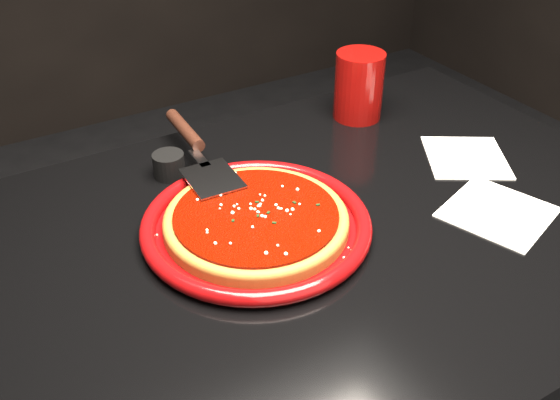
# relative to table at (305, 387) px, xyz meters

# --- Properties ---
(table) EXTENTS (1.20, 0.80, 0.75)m
(table) POSITION_rel_table_xyz_m (0.00, 0.00, 0.00)
(table) COLOR black
(table) RESTS_ON floor
(plate) EXTENTS (0.47, 0.47, 0.03)m
(plate) POSITION_rel_table_xyz_m (-0.07, 0.04, 0.39)
(plate) COLOR #6F0607
(plate) RESTS_ON table
(pizza_crust) EXTENTS (0.38, 0.38, 0.01)m
(pizza_crust) POSITION_rel_table_xyz_m (-0.07, 0.04, 0.39)
(pizza_crust) COLOR brown
(pizza_crust) RESTS_ON plate
(pizza_crust_rim) EXTENTS (0.38, 0.38, 0.02)m
(pizza_crust_rim) POSITION_rel_table_xyz_m (-0.07, 0.04, 0.40)
(pizza_crust_rim) COLOR brown
(pizza_crust_rim) RESTS_ON plate
(pizza_sauce) EXTENTS (0.33, 0.33, 0.01)m
(pizza_sauce) POSITION_rel_table_xyz_m (-0.07, 0.04, 0.40)
(pizza_sauce) COLOR #6F0A00
(pizza_sauce) RESTS_ON plate
(parmesan_dusting) EXTENTS (0.24, 0.24, 0.01)m
(parmesan_dusting) POSITION_rel_table_xyz_m (-0.07, 0.04, 0.41)
(parmesan_dusting) COLOR beige
(parmesan_dusting) RESTS_ON plate
(basil_flecks) EXTENTS (0.22, 0.22, 0.00)m
(basil_flecks) POSITION_rel_table_xyz_m (-0.07, 0.04, 0.41)
(basil_flecks) COLOR black
(basil_flecks) RESTS_ON plate
(pizza_server) EXTENTS (0.11, 0.35, 0.03)m
(pizza_server) POSITION_rel_table_xyz_m (-0.08, 0.24, 0.42)
(pizza_server) COLOR #B8BABF
(pizza_server) RESTS_ON plate
(cup) EXTENTS (0.12, 0.12, 0.14)m
(cup) POSITION_rel_table_xyz_m (0.29, 0.28, 0.44)
(cup) COLOR maroon
(cup) RESTS_ON table
(napkin_a) EXTENTS (0.19, 0.19, 0.00)m
(napkin_a) POSITION_rel_table_xyz_m (0.29, -0.12, 0.38)
(napkin_a) COLOR white
(napkin_a) RESTS_ON table
(napkin_b) EXTENTS (0.20, 0.20, 0.00)m
(napkin_b) POSITION_rel_table_xyz_m (0.37, 0.04, 0.38)
(napkin_b) COLOR white
(napkin_b) RESTS_ON table
(ramekin) EXTENTS (0.07, 0.07, 0.04)m
(ramekin) POSITION_rel_table_xyz_m (-0.13, 0.26, 0.40)
(ramekin) COLOR black
(ramekin) RESTS_ON table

